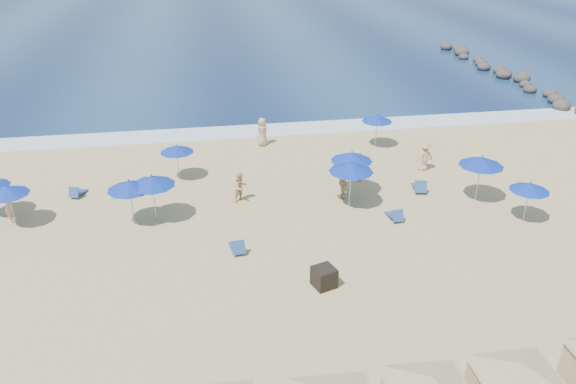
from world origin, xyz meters
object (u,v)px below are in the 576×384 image
object	(u,v)px
umbrella_0	(7,190)
umbrella_8	(482,161)
umbrella_4	(152,181)
umbrella_5	(352,157)
umbrella_7	(377,118)
umbrella_2	(129,185)
rock_jetty	(510,76)
beachgoer_3	(424,157)
beachgoer_0	(8,206)
beachgoer_4	(262,132)
trash_bin	(324,277)
beachgoer_1	(241,187)
beachgoer_5	(358,167)
beachgoer_2	(342,182)
umbrella_3	(177,149)
umbrella_9	(530,187)
umbrella_6	(351,167)

from	to	relation	value
umbrella_0	umbrella_8	bearing A→B (deg)	-2.65
umbrella_8	umbrella_4	bearing A→B (deg)	178.23
umbrella_5	umbrella_7	bearing A→B (deg)	62.01
umbrella_7	umbrella_0	bearing A→B (deg)	-160.44
umbrella_2	rock_jetty	bearing A→B (deg)	34.52
umbrella_8	beachgoer_3	world-z (taller)	umbrella_8
umbrella_7	beachgoer_3	bearing A→B (deg)	-68.18
umbrella_8	beachgoer_0	size ratio (longest dim) A/B	1.51
beachgoer_4	umbrella_0	bearing A→B (deg)	-5.94
trash_bin	umbrella_7	xyz separation A→B (m)	(6.39, 13.85, 1.46)
beachgoer_1	beachgoer_5	world-z (taller)	beachgoer_5
beachgoer_2	beachgoer_4	xyz separation A→B (m)	(-3.11, 7.91, 0.01)
trash_bin	umbrella_3	world-z (taller)	umbrella_3
beachgoer_2	beachgoer_5	distance (m)	2.34
beachgoer_5	umbrella_5	bearing A→B (deg)	169.68
beachgoer_4	beachgoer_5	bearing A→B (deg)	87.25
umbrella_4	umbrella_5	size ratio (longest dim) A/B	1.00
beachgoer_0	beachgoer_3	bearing A→B (deg)	-107.50
umbrella_5	beachgoer_0	distance (m)	16.55
beachgoer_4	umbrella_4	bearing A→B (deg)	15.86
beachgoer_0	rock_jetty	bearing A→B (deg)	-85.46
umbrella_0	beachgoer_4	distance (m)	15.12
umbrella_9	beachgoer_2	xyz separation A→B (m)	(-7.86, 3.80, -0.91)
umbrella_2	umbrella_7	distance (m)	16.01
umbrella_4	beachgoer_1	xyz separation A→B (m)	(4.14, 1.38, -1.32)
umbrella_4	beachgoer_0	size ratio (longest dim) A/B	1.46
trash_bin	umbrella_4	distance (m)	9.38
beachgoer_0	umbrella_5	bearing A→B (deg)	-113.34
beachgoer_5	umbrella_8	bearing A→B (deg)	-104.15
rock_jetty	umbrella_2	size ratio (longest dim) A/B	11.49
umbrella_5	beachgoer_0	size ratio (longest dim) A/B	1.47
umbrella_4	umbrella_3	bearing A→B (deg)	77.36
umbrella_8	beachgoer_3	bearing A→B (deg)	106.70
trash_bin	beachgoer_3	bearing A→B (deg)	32.28
beachgoer_3	beachgoer_4	xyz separation A→B (m)	(-8.51, 5.35, 0.06)
umbrella_2	umbrella_6	size ratio (longest dim) A/B	0.94
umbrella_0	beachgoer_3	bearing A→B (deg)	8.03
umbrella_3	beachgoer_5	size ratio (longest dim) A/B	1.27
umbrella_4	umbrella_6	distance (m)	9.36
umbrella_5	umbrella_0	bearing A→B (deg)	-177.46
umbrella_5	umbrella_6	bearing A→B (deg)	-106.38
umbrella_6	beachgoer_4	size ratio (longest dim) A/B	1.39
umbrella_0	beachgoer_2	world-z (taller)	umbrella_0
rock_jetty	beachgoer_2	xyz separation A→B (m)	(-20.17, -19.82, 0.52)
umbrella_3	beachgoer_3	bearing A→B (deg)	-4.43
umbrella_3	umbrella_7	distance (m)	12.38
umbrella_0	trash_bin	bearing A→B (deg)	-27.83
beachgoer_4	umbrella_3	bearing A→B (deg)	0.59
umbrella_3	umbrella_8	size ratio (longest dim) A/B	0.83
beachgoer_3	umbrella_7	bearing A→B (deg)	-80.75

